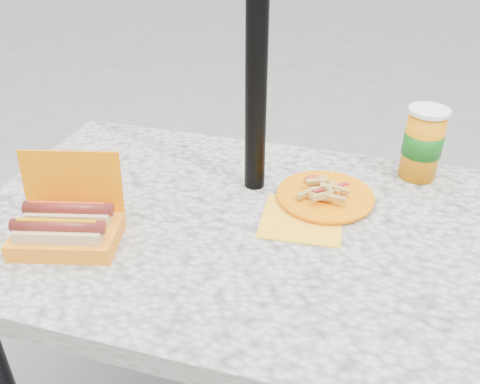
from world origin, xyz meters
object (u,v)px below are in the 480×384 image
(fries_plate, at_px, (323,197))
(hotdog_box, at_px, (67,227))
(soda_cup, at_px, (423,143))
(umbrella_pole, at_px, (257,44))

(fries_plate, bearing_deg, hotdog_box, -147.77)
(hotdog_box, height_order, soda_cup, soda_cup)
(umbrella_pole, bearing_deg, hotdog_box, -133.09)
(soda_cup, bearing_deg, fries_plate, -138.62)
(umbrella_pole, height_order, fries_plate, umbrella_pole)
(umbrella_pole, distance_m, soda_cup, 0.49)
(fries_plate, relative_size, soda_cup, 1.67)
(fries_plate, distance_m, soda_cup, 0.29)
(umbrella_pole, relative_size, soda_cup, 11.98)
(hotdog_box, bearing_deg, fries_plate, 18.41)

